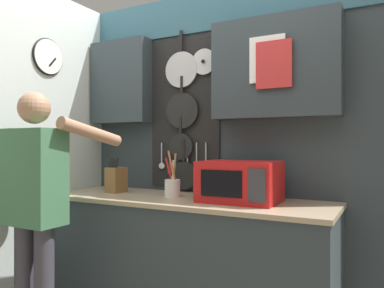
{
  "coord_description": "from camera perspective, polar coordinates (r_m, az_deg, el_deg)",
  "views": [
    {
      "loc": [
        1.28,
        -2.29,
        1.3
      ],
      "look_at": [
        -0.05,
        0.22,
        1.3
      ],
      "focal_mm": 35.0,
      "sensor_mm": 36.0,
      "label": 1
    }
  ],
  "objects": [
    {
      "name": "back_wall_unit",
      "position": [
        2.89,
        2.03,
        3.88
      ],
      "size": [
        2.64,
        0.23,
        2.48
      ],
      "color": "#2D383D",
      "rests_on": "ground_plane"
    },
    {
      "name": "microwave",
      "position": [
        2.48,
        7.33,
        -5.68
      ],
      "size": [
        0.5,
        0.37,
        0.27
      ],
      "color": "red",
      "rests_on": "base_cabinet_counter"
    },
    {
      "name": "side_wall",
      "position": [
        3.02,
        -22.74,
        -0.92
      ],
      "size": [
        0.07,
        1.6,
        2.48
      ],
      "color": "silver",
      "rests_on": "ground_plane"
    },
    {
      "name": "person",
      "position": [
        2.57,
        -22.72,
        -7.52
      ],
      "size": [
        0.54,
        0.64,
        1.63
      ],
      "color": "#383842",
      "rests_on": "ground_plane"
    },
    {
      "name": "utensil_crock",
      "position": [
        2.71,
        -3.0,
        -6.43
      ],
      "size": [
        0.11,
        0.11,
        0.33
      ],
      "color": "white",
      "rests_on": "base_cabinet_counter"
    },
    {
      "name": "knife_block",
      "position": [
        3.0,
        -11.48,
        -5.3
      ],
      "size": [
        0.11,
        0.15,
        0.27
      ],
      "color": "brown",
      "rests_on": "base_cabinet_counter"
    },
    {
      "name": "base_cabinet_counter",
      "position": [
        2.76,
        -1.31,
        -17.83
      ],
      "size": [
        2.07,
        0.67,
        0.92
      ],
      "color": "#2D383D",
      "rests_on": "ground_plane"
    }
  ]
}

